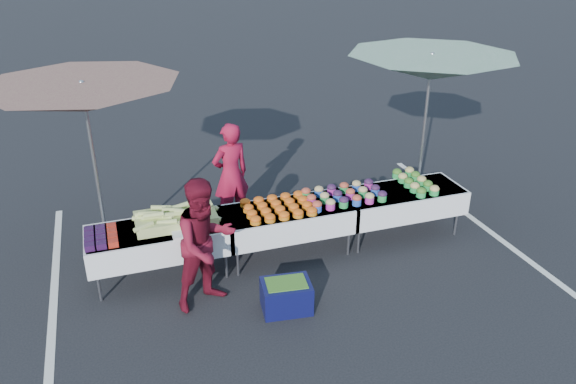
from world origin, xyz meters
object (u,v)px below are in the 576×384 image
object	(u,v)px
customer	(206,244)
umbrella_right	(431,68)
table_left	(159,239)
vendor	(231,175)
table_right	(401,200)
storage_bin	(286,295)
umbrella_left	(84,99)
table_center	(288,219)

from	to	relation	value
customer	umbrella_right	size ratio (longest dim) A/B	0.56
table_left	vendor	distance (m)	1.77
customer	table_left	bearing A→B (deg)	102.53
table_right	storage_bin	xyz separation A→B (m)	(-2.24, -1.22, -0.38)
vendor	umbrella_left	xyz separation A→B (m)	(-1.94, -0.41, 1.50)
vendor	umbrella_right	bearing A→B (deg)	155.61
table_right	umbrella_right	size ratio (longest dim) A/B	0.61
table_center	table_right	distance (m)	1.80
table_right	umbrella_left	size ratio (longest dim) A/B	0.66
umbrella_left	umbrella_right	xyz separation A→B (m)	(4.96, -0.14, 0.04)
table_left	vendor	world-z (taller)	vendor
umbrella_left	umbrella_right	distance (m)	4.97
table_right	table_center	bearing A→B (deg)	180.00
table_left	storage_bin	bearing A→B (deg)	-41.69
umbrella_left	customer	bearing A→B (deg)	-53.12
vendor	umbrella_right	xyz separation A→B (m)	(3.02, -0.55, 1.55)
table_left	table_center	bearing A→B (deg)	0.00
umbrella_right	vendor	bearing A→B (deg)	169.61
table_left	vendor	bearing A→B (deg)	43.52
table_center	umbrella_left	xyz separation A→B (m)	(-2.47, 0.80, 1.75)
table_center	table_right	xyz separation A→B (m)	(1.80, 0.00, 0.00)
table_right	customer	bearing A→B (deg)	-166.44
vendor	storage_bin	xyz separation A→B (m)	(0.09, -2.42, -0.63)
customer	table_right	bearing A→B (deg)	-7.13
table_center	table_left	bearing A→B (deg)	180.00
umbrella_right	storage_bin	distance (m)	4.10
umbrella_right	table_center	bearing A→B (deg)	-165.27
table_left	storage_bin	xyz separation A→B (m)	(1.36, -1.22, -0.38)
storage_bin	umbrella_left	bearing A→B (deg)	142.28
table_center	table_right	bearing A→B (deg)	0.00
table_left	storage_bin	size ratio (longest dim) A/B	2.86
table_left	umbrella_left	bearing A→B (deg)	130.02
table_left	customer	size ratio (longest dim) A/B	1.09
table_right	umbrella_left	xyz separation A→B (m)	(-4.27, 0.80, 1.75)
umbrella_right	umbrella_left	bearing A→B (deg)	178.33
table_right	umbrella_right	world-z (taller)	umbrella_right
table_center	umbrella_right	distance (m)	3.14
table_left	umbrella_right	size ratio (longest dim) A/B	0.61
table_center	umbrella_left	world-z (taller)	umbrella_left
vendor	customer	distance (m)	2.11
storage_bin	vendor	bearing A→B (deg)	99.16
table_left	customer	bearing A→B (deg)	-56.79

